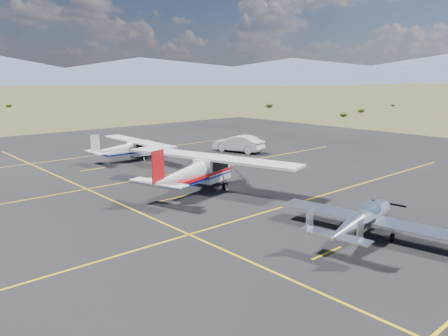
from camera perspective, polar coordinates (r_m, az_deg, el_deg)
name	(u,v)px	position (r m, az deg, el deg)	size (l,w,h in m)	color
ground	(305,218)	(23.11, 10.56, -6.40)	(1600.00, 1600.00, 0.00)	#383D1C
apron	(217,191)	(27.75, -0.87, -3.07)	(72.00, 72.00, 0.02)	black
aircraft_low_wing	(364,219)	(20.64, 17.79, -6.37)	(6.39, 8.82, 1.91)	silver
aircraft_cessna	(199,170)	(27.47, -3.27, -0.20)	(8.42, 12.53, 3.19)	white
aircraft_plain	(128,148)	(38.50, -12.37, 2.59)	(5.87, 9.78, 2.49)	white
sedan	(239,144)	(41.88, 1.93, 3.20)	(1.70, 4.88, 1.61)	silver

